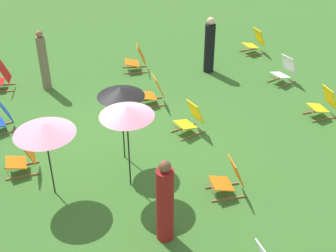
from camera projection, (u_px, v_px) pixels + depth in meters
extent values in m
plane|color=#386B28|center=(121.00, 152.00, 11.08)|extent=(40.00, 40.00, 0.00)
cube|color=olive|center=(135.00, 67.00, 14.97)|extent=(0.20, 0.75, 0.04)
cube|color=olive|center=(136.00, 73.00, 14.61)|extent=(0.20, 0.75, 0.04)
cube|color=orange|center=(132.00, 63.00, 14.64)|extent=(0.56, 0.52, 0.13)
cube|color=orange|center=(141.00, 54.00, 14.52)|extent=(0.52, 0.34, 0.57)
cylinder|color=olive|center=(126.00, 65.00, 14.66)|extent=(0.44, 0.12, 0.03)
cube|color=olive|center=(183.00, 128.00, 11.95)|extent=(0.23, 0.74, 0.04)
cube|color=olive|center=(193.00, 136.00, 11.64)|extent=(0.23, 0.74, 0.04)
cube|color=yellow|center=(185.00, 124.00, 11.61)|extent=(0.57, 0.54, 0.13)
cube|color=yellow|center=(195.00, 111.00, 11.60)|extent=(0.53, 0.36, 0.57)
cylinder|color=olive|center=(178.00, 129.00, 11.56)|extent=(0.43, 0.14, 0.03)
cube|color=olive|center=(149.00, 99.00, 13.19)|extent=(0.07, 0.76, 0.04)
cube|color=olive|center=(153.00, 107.00, 12.84)|extent=(0.07, 0.76, 0.04)
cube|color=orange|center=(148.00, 95.00, 12.86)|extent=(0.50, 0.45, 0.13)
cube|color=orange|center=(158.00, 85.00, 12.77)|extent=(0.49, 0.27, 0.57)
cylinder|color=olive|center=(141.00, 99.00, 12.85)|extent=(0.44, 0.05, 0.03)
cube|color=olive|center=(3.00, 134.00, 11.71)|extent=(0.17, 0.75, 0.04)
cube|color=#1947B7|center=(5.00, 110.00, 11.66)|extent=(0.52, 0.33, 0.57)
cube|color=olive|center=(315.00, 111.00, 12.63)|extent=(0.04, 0.76, 0.04)
cube|color=olive|center=(324.00, 119.00, 12.28)|extent=(0.04, 0.76, 0.04)
cube|color=yellow|center=(318.00, 108.00, 12.30)|extent=(0.48, 0.44, 0.13)
cube|color=yellow|center=(330.00, 97.00, 12.22)|extent=(0.48, 0.25, 0.57)
cylinder|color=olive|center=(311.00, 111.00, 12.28)|extent=(0.44, 0.03, 0.03)
cube|color=olive|center=(222.00, 185.00, 10.03)|extent=(0.11, 0.76, 0.04)
cube|color=olive|center=(229.00, 199.00, 9.67)|extent=(0.11, 0.76, 0.04)
cube|color=orange|center=(221.00, 183.00, 9.69)|extent=(0.52, 0.48, 0.13)
cube|color=orange|center=(236.00, 171.00, 9.59)|extent=(0.50, 0.29, 0.57)
cylinder|color=olive|center=(212.00, 187.00, 9.69)|extent=(0.44, 0.07, 0.03)
cube|color=olive|center=(2.00, 85.00, 13.93)|extent=(0.18, 0.75, 0.04)
cube|color=olive|center=(0.00, 92.00, 13.57)|extent=(0.18, 0.75, 0.04)
cube|color=red|center=(5.00, 72.00, 13.48)|extent=(0.52, 0.33, 0.57)
cube|color=olive|center=(22.00, 165.00, 10.64)|extent=(0.05, 0.76, 0.04)
cube|color=olive|center=(23.00, 176.00, 10.28)|extent=(0.05, 0.76, 0.04)
cube|color=orange|center=(16.00, 162.00, 10.30)|extent=(0.49, 0.44, 0.13)
cube|color=orange|center=(28.00, 150.00, 10.22)|extent=(0.48, 0.25, 0.57)
cylinder|color=olive|center=(7.00, 167.00, 10.28)|extent=(0.44, 0.03, 0.03)
cube|color=olive|center=(249.00, 50.00, 16.12)|extent=(0.09, 0.76, 0.04)
cube|color=olive|center=(256.00, 54.00, 15.78)|extent=(0.09, 0.76, 0.04)
cube|color=yellow|center=(251.00, 46.00, 15.78)|extent=(0.51, 0.46, 0.13)
cube|color=yellow|center=(259.00, 37.00, 15.72)|extent=(0.50, 0.28, 0.57)
cylinder|color=olive|center=(245.00, 48.00, 15.75)|extent=(0.44, 0.06, 0.03)
cube|color=olive|center=(276.00, 79.00, 14.25)|extent=(0.22, 0.75, 0.04)
cube|color=olive|center=(287.00, 85.00, 13.94)|extent=(0.22, 0.75, 0.04)
cube|color=white|center=(280.00, 75.00, 13.92)|extent=(0.57, 0.54, 0.13)
cube|color=white|center=(289.00, 64.00, 13.90)|extent=(0.53, 0.36, 0.57)
cylinder|color=olive|center=(275.00, 79.00, 13.86)|extent=(0.43, 0.14, 0.03)
cylinder|color=black|center=(123.00, 124.00, 10.41)|extent=(0.03, 0.03, 1.83)
cone|color=black|center=(121.00, 92.00, 9.96)|extent=(1.04, 1.04, 0.21)
cylinder|color=black|center=(129.00, 148.00, 9.54)|extent=(0.03, 0.03, 1.97)
cone|color=pink|center=(127.00, 111.00, 9.06)|extent=(1.10, 1.10, 0.23)
cylinder|color=black|center=(49.00, 160.00, 9.39)|extent=(0.03, 0.03, 1.73)
cone|color=pink|center=(44.00, 128.00, 8.97)|extent=(1.23, 1.23, 0.23)
cylinder|color=#72664C|center=(44.00, 63.00, 13.34)|extent=(0.34, 0.34, 1.62)
sphere|color=#936647|center=(39.00, 34.00, 12.85)|extent=(0.20, 0.20, 0.20)
cylinder|color=maroon|center=(165.00, 205.00, 8.37)|extent=(0.46, 0.46, 1.59)
sphere|color=brown|center=(165.00, 166.00, 7.88)|extent=(0.22, 0.22, 0.22)
cylinder|color=black|center=(209.00, 48.00, 14.33)|extent=(0.42, 0.42, 1.55)
sphere|color=beige|center=(211.00, 21.00, 13.85)|extent=(0.24, 0.24, 0.24)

